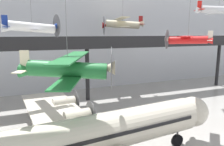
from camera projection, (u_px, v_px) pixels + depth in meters
name	position (u px, v px, depth m)	size (l,w,h in m)	color
hangar_back_wall	(75.00, 35.00, 45.09)	(140.00, 3.00, 22.49)	silver
mezzanine_walkway	(88.00, 47.00, 36.10)	(110.00, 3.20, 11.15)	black
airliner_silver_main	(70.00, 141.00, 16.96)	(30.41, 34.62, 9.59)	beige
suspended_plane_red_highwing	(188.00, 39.00, 24.43)	(5.33, 5.29, 8.92)	red
suspended_plane_cream_biplane	(123.00, 24.00, 41.02)	(8.05, 9.68, 7.52)	beige
suspended_plane_silver_racer	(219.00, 10.00, 34.54)	(7.22, 8.35, 5.00)	silver
suspended_plane_white_twin	(32.00, 28.00, 26.50)	(6.83, 8.29, 7.72)	silver
suspended_plane_green_biplane	(68.00, 69.00, 17.02)	(7.87, 9.07, 11.30)	#1E6B33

